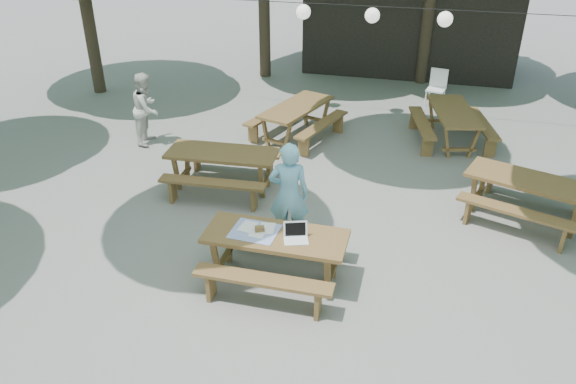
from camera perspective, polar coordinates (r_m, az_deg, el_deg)
The scene contains 13 objects.
ground at distance 8.79m, azimuth 4.08°, elevation -6.17°, with size 80.00×80.00×0.00m, color slate.
pavilion at distance 17.98m, azimuth 12.40°, elevation 16.66°, with size 6.00×3.00×2.80m, color black.
main_picnic_table at distance 8.04m, azimuth -1.24°, elevation -6.49°, with size 2.00×1.58×0.75m.
picnic_table_nw at distance 10.46m, azimuth -6.62°, elevation 2.30°, with size 2.04×1.69×0.75m.
picnic_table_ne at distance 10.25m, azimuth 23.02°, elevation -0.58°, with size 2.32×2.12×0.75m.
picnic_table_far_w at distance 12.57m, azimuth 0.86°, elevation 7.21°, with size 2.10×2.30×0.75m.
picnic_table_far_e at distance 12.84m, azimuth 16.30°, elevation 6.50°, with size 1.96×2.20×0.75m.
woman at distance 8.58m, azimuth 0.09°, elevation -0.25°, with size 0.63×0.41×1.72m, color #77BDDA.
second_person at distance 12.57m, azimuth -14.18°, elevation 8.23°, with size 0.76×0.59×1.56m, color silver.
plastic_chair at distance 15.09m, azimuth 14.74°, elevation 9.52°, with size 0.52×0.52×0.90m.
laptop at distance 7.70m, azimuth 0.79°, elevation -4.43°, with size 0.40×0.35×0.24m.
tabletop_clutter at distance 7.91m, azimuth -3.29°, elevation -3.93°, with size 0.68×0.59×0.08m.
paper_lanterns at distance 13.43m, azimuth 8.63°, elevation 17.33°, with size 9.00×0.34×0.38m.
Camera 1 is at (1.17, -7.10, 5.06)m, focal length 35.00 mm.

